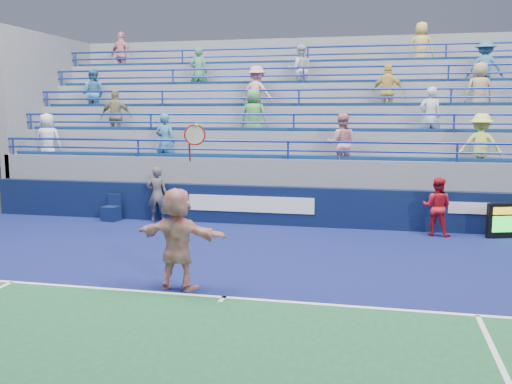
% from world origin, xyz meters
% --- Properties ---
extents(ground, '(120.00, 120.00, 0.00)m').
position_xyz_m(ground, '(0.00, 0.00, 0.00)').
color(ground, '#333538').
extents(sponsor_wall, '(18.00, 0.32, 1.10)m').
position_xyz_m(sponsor_wall, '(0.00, 6.50, 0.55)').
color(sponsor_wall, '#091633').
rests_on(sponsor_wall, ground).
extents(bleacher_stand, '(18.00, 5.60, 6.13)m').
position_xyz_m(bleacher_stand, '(-0.00, 10.27, 1.55)').
color(bleacher_stand, slate).
rests_on(bleacher_stand, ground).
extents(serve_speed_board, '(1.27, 0.56, 0.90)m').
position_xyz_m(serve_speed_board, '(5.82, 6.12, 0.45)').
color(serve_speed_board, black).
rests_on(serve_speed_board, ground).
extents(judge_chair, '(0.50, 0.51, 0.78)m').
position_xyz_m(judge_chair, '(-5.11, 6.04, 0.25)').
color(judge_chair, '#0D1941').
rests_on(judge_chair, ground).
extents(tennis_player, '(1.77, 0.74, 2.97)m').
position_xyz_m(tennis_player, '(-0.93, 0.32, 0.93)').
color(tennis_player, white).
rests_on(tennis_player, ground).
extents(line_judge, '(0.67, 0.52, 1.62)m').
position_xyz_m(line_judge, '(-3.72, 6.18, 0.81)').
color(line_judge, '#151D3A').
rests_on(line_judge, ground).
extents(ball_girl, '(0.86, 0.74, 1.52)m').
position_xyz_m(ball_girl, '(3.98, 5.99, 0.76)').
color(ball_girl, '#B41422').
rests_on(ball_girl, ground).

